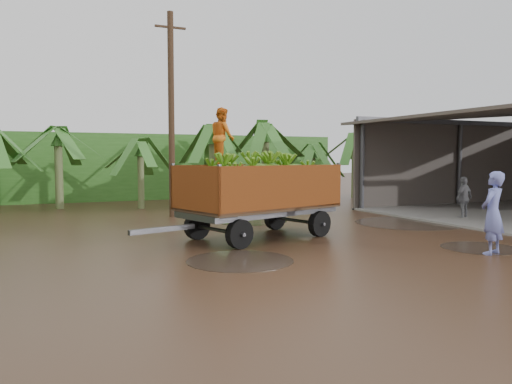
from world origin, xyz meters
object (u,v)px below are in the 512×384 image
at_px(banana_trailer, 259,190).
at_px(man_grey, 464,198).
at_px(utility_pole, 171,114).
at_px(man_blue, 493,213).

height_order(banana_trailer, man_grey, banana_trailer).
height_order(banana_trailer, utility_pole, utility_pole).
xyz_separation_m(banana_trailer, man_grey, (8.85, 0.90, -0.59)).
distance_m(banana_trailer, man_grey, 8.92).
bearing_deg(man_grey, man_blue, 36.36).
bearing_deg(man_grey, banana_trailer, -6.65).
relative_size(banana_trailer, utility_pole, 0.81).
relative_size(man_blue, utility_pole, 0.25).
bearing_deg(banana_trailer, man_blue, -64.18).
distance_m(man_blue, utility_pole, 12.11).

